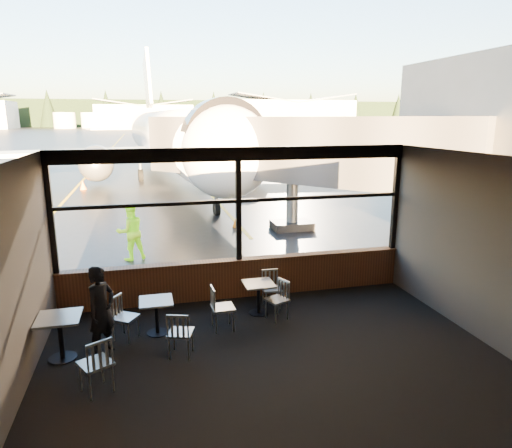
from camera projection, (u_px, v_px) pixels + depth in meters
name	position (u px, v px, depth m)	size (l,w,h in m)	color
ground_plane	(148.00, 133.00, 124.16)	(520.00, 520.00, 0.00)	black
carpet_floor	(275.00, 360.00, 7.95)	(8.00, 6.00, 0.01)	black
ceiling	(277.00, 159.00, 7.16)	(8.00, 6.00, 0.04)	#38332D
wall_left	(12.00, 286.00, 6.61)	(0.04, 6.00, 3.50)	#514841
wall_right	(481.00, 248.00, 8.50)	(0.04, 6.00, 3.50)	#514841
wall_back	(358.00, 353.00, 4.72)	(8.00, 0.04, 3.50)	#514841
window_sill	(239.00, 279.00, 10.69)	(8.00, 0.28, 0.90)	brown
window_header	(238.00, 154.00, 10.03)	(8.00, 0.18, 0.30)	black
mullion_left	(50.00, 214.00, 9.36)	(0.12, 0.12, 2.60)	black
mullion_centre	(238.00, 205.00, 10.29)	(0.12, 0.12, 2.60)	black
mullion_right	(395.00, 198.00, 11.22)	(0.12, 0.12, 2.60)	black
window_transom	(238.00, 201.00, 10.26)	(8.00, 0.10, 0.08)	black
airliner	(172.00, 101.00, 29.13)	(28.29, 33.94, 10.37)	white
jet_bridge	(305.00, 168.00, 16.29)	(8.90, 10.88, 4.75)	#2C2C2E
cafe_table_near	(259.00, 298.00, 9.78)	(0.63, 0.63, 0.70)	#9B978F
cafe_table_mid	(157.00, 317.00, 8.87)	(0.63, 0.63, 0.70)	#9D9891
cafe_table_left	(61.00, 338.00, 7.91)	(0.72, 0.72, 0.80)	gray
chair_near_e	(277.00, 300.00, 9.48)	(0.46, 0.46, 0.85)	#ACA89B
chair_near_w	(223.00, 308.00, 9.02)	(0.50, 0.50, 0.92)	beige
chair_near_n	(272.00, 289.00, 10.10)	(0.46, 0.46, 0.84)	beige
chair_mid_s	(181.00, 333.00, 8.02)	(0.47, 0.47, 0.87)	#A9A498
chair_mid_w	(125.00, 318.00, 8.63)	(0.47, 0.47, 0.86)	#BAB5A8
chair_left_s	(95.00, 364.00, 6.95)	(0.51, 0.51, 0.93)	#BAB6A8
passenger	(101.00, 310.00, 8.05)	(0.59, 0.39, 1.62)	black
ground_crew	(130.00, 232.00, 13.43)	(0.83, 0.64, 1.70)	#BFF219
cone_nose	(237.00, 221.00, 17.61)	(0.33, 0.33, 0.45)	#DD6607
cone_wing	(83.00, 185.00, 26.73)	(0.37, 0.37, 0.51)	red
hangar_mid	(145.00, 115.00, 184.42)	(38.00, 15.00, 10.00)	silver
hangar_right	(291.00, 113.00, 191.72)	(50.00, 20.00, 12.00)	silver
fuel_tank_a	(65.00, 120.00, 174.97)	(8.00, 8.00, 6.00)	silver
fuel_tank_b	(92.00, 120.00, 177.33)	(8.00, 8.00, 6.00)	silver
fuel_tank_c	(119.00, 120.00, 179.69)	(8.00, 8.00, 6.00)	silver
treeline	(144.00, 113.00, 207.81)	(360.00, 3.00, 12.00)	black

